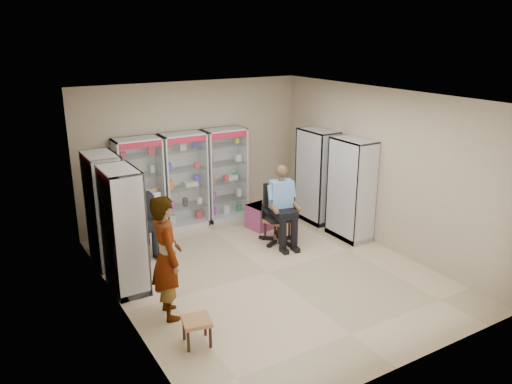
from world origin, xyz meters
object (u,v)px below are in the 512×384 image
cabinet_back_right (225,174)px  cabinet_right_far (317,176)px  cabinet_back_left (140,188)px  cabinet_left_near (124,230)px  cabinet_right_near (351,189)px  wooden_chair (141,227)px  standing_man (167,257)px  woven_stool_a (277,229)px  cabinet_left_far (105,210)px  seated_shopkeeper (281,207)px  woven_stool_b (197,331)px  office_chair (279,214)px  pink_trunk (262,216)px  cabinet_back_mid (184,181)px

cabinet_back_right → cabinet_right_far: same height
cabinet_back_left → cabinet_left_near: 2.23m
cabinet_right_far → cabinet_right_near: bearing=-180.0°
wooden_chair → standing_man: standing_man is taller
woven_stool_a → cabinet_left_far: bearing=168.2°
woven_stool_a → standing_man: (-2.88, -1.54, 0.70)m
seated_shopkeeper → cabinet_right_far: bearing=35.7°
cabinet_right_near → woven_stool_b: bearing=113.1°
office_chair → pink_trunk: size_ratio=2.23×
cabinet_back_left → woven_stool_a: 2.85m
cabinet_back_mid → woven_stool_b: bearing=-111.2°
cabinet_right_near → cabinet_right_far: bearing=0.0°
cabinet_left_near → office_chair: size_ratio=1.73×
cabinet_right_far → cabinet_back_mid: bearing=66.3°
cabinet_left_far → seated_shopkeeper: (3.11, -0.84, -0.26)m
cabinet_left_far → office_chair: 3.24m
cabinet_back_mid → seated_shopkeeper: 2.17m
cabinet_left_near → wooden_chair: cabinet_left_near is taller
seated_shopkeeper → standing_man: size_ratio=0.80×
cabinet_back_right → woven_stool_b: cabinet_back_right is taller
cabinet_back_left → cabinet_right_far: (3.53, -1.13, 0.00)m
cabinet_back_mid → cabinet_right_near: (2.58, -2.23, 0.00)m
woven_stool_b → cabinet_right_far: bearing=34.7°
cabinet_back_left → wooden_chair: cabinet_back_left is taller
cabinet_back_right → cabinet_left_far: (-2.83, -0.93, 0.00)m
wooden_chair → pink_trunk: (2.53, -0.18, -0.22)m
cabinet_back_mid → standing_man: size_ratio=1.09×
cabinet_back_left → woven_stool_b: bearing=-98.6°
cabinet_left_far → wooden_chair: size_ratio=2.13×
cabinet_back_mid → cabinet_right_far: size_ratio=1.00×
cabinet_back_right → cabinet_right_near: 2.76m
cabinet_left_near → seated_shopkeeper: cabinet_left_near is taller
cabinet_back_right → cabinet_right_far: (1.63, -1.13, 0.00)m
cabinet_right_near → seated_shopkeeper: cabinet_right_near is taller
cabinet_back_mid → cabinet_left_far: size_ratio=1.00×
cabinet_back_mid → standing_man: cabinet_back_mid is taller
cabinet_back_right → wooden_chair: 2.33m
woven_stool_b → woven_stool_a: bearing=40.3°
cabinet_back_left → cabinet_back_mid: size_ratio=1.00×
office_chair → standing_man: size_ratio=0.63×
cabinet_back_mid → cabinet_right_far: bearing=-23.7°
cabinet_back_mid → cabinet_back_right: (0.95, 0.00, 0.00)m
cabinet_back_left → cabinet_back_right: same height
woven_stool_a → standing_man: 3.34m
office_chair → standing_man: (-2.83, -1.42, 0.34)m
woven_stool_a → woven_stool_b: (-2.83, -2.40, -0.03)m
wooden_chair → cabinet_back_right: bearing=18.8°
cabinet_left_near → standing_man: bearing=14.2°
cabinet_back_left → office_chair: bearing=-38.1°
cabinet_right_near → cabinet_left_far: (-4.46, 1.30, 0.00)m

